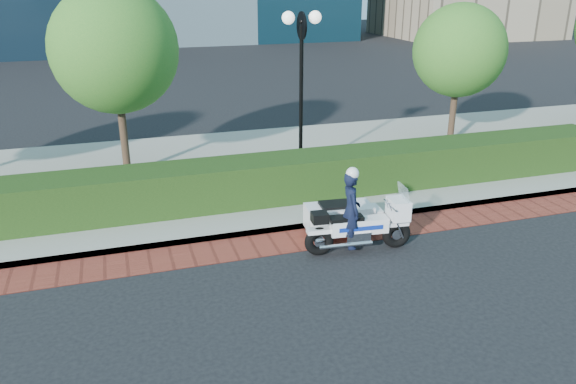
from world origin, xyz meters
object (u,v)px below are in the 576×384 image
object	(u,v)px
tree_b	(115,50)
police_motorcycle	(350,217)
tree_c	(459,51)
lamppost	(301,68)

from	to	relation	value
tree_b	police_motorcycle	size ratio (longest dim) A/B	2.21
tree_b	tree_c	bearing A→B (deg)	-0.00
lamppost	police_motorcycle	size ratio (longest dim) A/B	1.91
lamppost	police_motorcycle	xyz separation A→B (m)	(-0.38, -4.19, -2.35)
lamppost	police_motorcycle	world-z (taller)	lamppost
lamppost	police_motorcycle	distance (m)	4.82
lamppost	tree_c	world-z (taller)	tree_c
tree_b	tree_c	distance (m)	10.01
lamppost	tree_b	size ratio (longest dim) A/B	0.86
tree_b	tree_c	xyz separation A→B (m)	(10.00, -0.00, -0.39)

